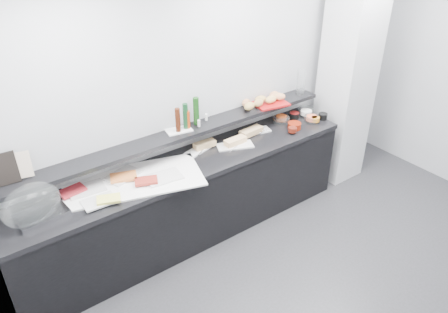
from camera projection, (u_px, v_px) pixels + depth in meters
ground at (362, 305)px, 3.87m from camera, size 5.00×5.00×0.00m
back_wall at (227, 93)px, 4.57m from camera, size 5.00×0.02×2.70m
column at (348, 73)px, 5.09m from camera, size 0.50×0.50×2.70m
buffet_cabinet at (190, 202)px, 4.47m from camera, size 3.60×0.60×0.85m
counter_top at (188, 165)px, 4.24m from camera, size 3.62×0.62×0.05m
wall_shelf at (177, 135)px, 4.23m from camera, size 3.60×0.25×0.04m
cloche_base at (42, 214)px, 3.51m from camera, size 0.41×0.29×0.04m
cloche_dome at (31, 205)px, 3.44m from camera, size 0.56×0.44×0.34m
linen_runner at (133, 180)px, 3.95m from camera, size 1.35×0.92×0.01m
platter_meat_a at (86, 189)px, 3.81m from camera, size 0.33×0.24×0.01m
food_meat_a at (72, 191)px, 3.75m from camera, size 0.23×0.16×0.02m
platter_salmon at (123, 175)px, 4.00m from camera, size 0.36×0.30×0.01m
food_salmon at (123, 177)px, 3.94m from camera, size 0.27×0.22×0.02m
platter_cheese at (99, 201)px, 3.65m from camera, size 0.28×0.19×0.01m
food_cheese at (109, 199)px, 3.65m from camera, size 0.23×0.19×0.02m
platter_meat_b at (164, 177)px, 3.97m from camera, size 0.34×0.25×0.01m
food_meat_b at (146, 181)px, 3.89m from camera, size 0.24×0.20×0.02m
sandwich_plate_left at (198, 150)px, 4.43m from camera, size 0.33×0.21×0.01m
sandwich_food_left at (205, 144)px, 4.45m from camera, size 0.23×0.10×0.06m
tongs_left at (201, 152)px, 4.38m from camera, size 0.14×0.09×0.01m
sandwich_plate_mid at (235, 146)px, 4.50m from camera, size 0.41×0.29×0.01m
sandwich_food_mid at (235, 141)px, 4.51m from camera, size 0.24×0.10×0.06m
tongs_mid at (233, 149)px, 4.42m from camera, size 0.15×0.07×0.01m
sandwich_plate_right at (256, 131)px, 4.79m from camera, size 0.35×0.21×0.01m
sandwich_food_right at (251, 131)px, 4.70m from camera, size 0.28×0.13×0.06m
tongs_right at (265, 131)px, 4.76m from camera, size 0.16×0.02×0.01m
bowl_glass_fruit at (281, 120)px, 4.96m from camera, size 0.22×0.22×0.07m
fill_glass_fruit at (281, 118)px, 4.99m from camera, size 0.15×0.15×0.05m
bowl_black_jam at (294, 116)px, 5.06m from camera, size 0.13×0.13×0.07m
fill_black_jam at (294, 115)px, 5.06m from camera, size 0.14×0.14×0.05m
bowl_glass_cream at (306, 111)px, 5.18m from camera, size 0.19×0.19×0.07m
fill_glass_cream at (306, 112)px, 5.11m from camera, size 0.15×0.15×0.05m
bowl_red_jam at (294, 126)px, 4.84m from camera, size 0.19×0.19×0.07m
fill_red_jam at (292, 130)px, 4.73m from camera, size 0.10×0.10×0.05m
bowl_glass_salmon at (312, 119)px, 4.98m from camera, size 0.23×0.23×0.07m
fill_glass_salmon at (312, 118)px, 4.98m from camera, size 0.13×0.13×0.05m
bowl_black_fruit at (323, 116)px, 5.05m from camera, size 0.13×0.13×0.07m
fill_black_fruit at (315, 119)px, 4.95m from camera, size 0.11×0.11×0.05m
framed_print at (3, 170)px, 3.41m from camera, size 0.23×0.09×0.26m
print_art at (20, 165)px, 3.47m from camera, size 0.19×0.09×0.22m
condiment_tray at (179, 130)px, 4.26m from camera, size 0.27×0.19×0.01m
bottle_green_a at (186, 116)px, 4.22m from camera, size 0.06×0.06×0.26m
bottle_brown at (178, 120)px, 4.17m from camera, size 0.06×0.06×0.24m
bottle_green_b at (196, 111)px, 4.30m from camera, size 0.06×0.06×0.28m
bottle_hot at (188, 120)px, 4.25m from camera, size 0.05×0.05×0.18m
shaker_salt at (206, 117)px, 4.42m from camera, size 0.04×0.04×0.07m
shaker_pepper at (199, 123)px, 4.30m from camera, size 0.03×0.03×0.07m
bread_tray at (271, 104)px, 4.80m from camera, size 0.40×0.32×0.02m
bread_roll_nw at (246, 103)px, 4.70m from camera, size 0.14×0.12×0.08m
bread_roll_n at (260, 99)px, 4.78m from camera, size 0.15×0.11×0.08m
bread_roll_ne at (274, 95)px, 4.88m from camera, size 0.18×0.15×0.08m
bread_roll_sw at (249, 106)px, 4.62m from camera, size 0.17×0.13×0.08m
bread_roll_s at (271, 100)px, 4.77m from camera, size 0.16×0.11×0.08m
bread_roll_se at (280, 97)px, 4.84m from camera, size 0.14×0.11×0.08m
bread_roll_midw at (258, 103)px, 4.69m from camera, size 0.14×0.10×0.08m
bread_roll_mide at (277, 96)px, 4.85m from camera, size 0.13×0.09×0.08m
carafe at (301, 82)px, 4.99m from camera, size 0.13×0.13×0.30m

